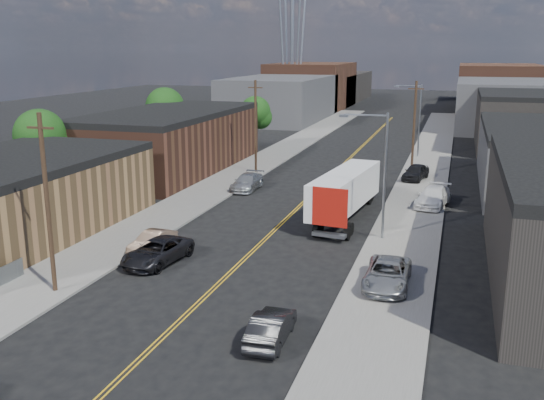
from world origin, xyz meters
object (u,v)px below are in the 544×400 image
Objects in this scene: car_left_c at (157,252)px; car_right_lot_c at (416,172)px; car_left_b at (152,242)px; car_right_oncoming at (271,327)px; car_left_d at (247,182)px; car_right_lot_a at (387,274)px; semi_truck at (348,189)px; car_right_lot_b at (433,197)px.

car_right_lot_c reaches higher than car_left_c.
car_right_oncoming reaches higher than car_left_b.
car_right_lot_c is at bearing 30.31° from car_left_d.
car_right_lot_a reaches higher than car_left_d.
car_right_lot_a is at bearing 0.25° from car_left_b.
semi_truck is at bearing 56.90° from car_left_b.
car_left_c is 1.17× the size of car_right_lot_c.
car_left_b is at bearing 172.01° from car_right_lot_a.
semi_truck reaches higher than car_right_oncoming.
car_left_b is 31.74m from car_right_lot_c.
car_left_d is 0.99× the size of car_right_lot_a.
car_right_lot_b is at bearing -5.26° from car_left_d.
car_left_d reaches higher than car_left_c.
car_right_lot_a is at bearing -65.08° from semi_truck.
car_right_lot_b is 10.70m from car_right_lot_c.
car_left_c is 0.98× the size of car_right_lot_b.
car_right_oncoming is at bearing -68.47° from car_left_d.
car_right_lot_b is (1.61, 19.41, 0.07)m from car_right_lot_a.
semi_truck is 15.59m from car_right_lot_a.
car_right_lot_c is at bearing 73.11° from car_left_c.
semi_truck is 2.87× the size of car_right_lot_a.
car_right_lot_c is at bearing 68.87° from car_left_b.
car_right_lot_b is at bearing 84.43° from car_right_lot_a.
car_right_oncoming is at bearing -92.37° from car_right_lot_b.
car_left_b is at bearing -123.94° from semi_truck.
car_left_c is 32.89m from car_right_lot_c.
car_right_lot_a reaches higher than car_left_c.
car_left_d is 31.19m from car_right_oncoming.
car_right_lot_b is (17.40, 17.42, 0.28)m from car_left_b.
car_left_b is at bearing 133.04° from car_left_c.
car_left_c is at bearing -47.40° from car_left_b.
car_right_lot_c is (13.77, 29.87, 0.19)m from car_left_c.
car_left_d is 0.94× the size of car_right_lot_b.
car_right_lot_b reaches higher than car_right_oncoming.
car_left_d reaches higher than car_left_b.
car_right_oncoming is at bearing -30.81° from car_left_c.
car_left_b is 2.43m from car_left_c.
car_right_lot_a is (15.79, -21.04, 0.12)m from car_left_d.
car_right_lot_b reaches higher than car_left_d.
car_right_lot_a is at bearing -120.88° from car_right_oncoming.
car_left_d is at bearing -137.37° from car_right_lot_c.
semi_truck is 3.70× the size of car_left_b.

